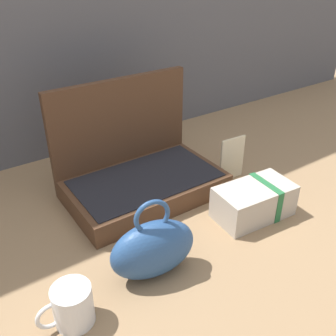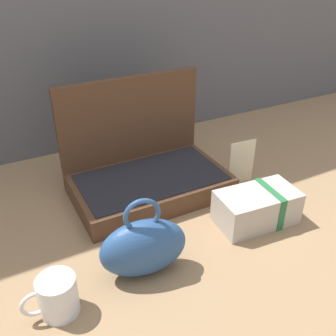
{
  "view_description": "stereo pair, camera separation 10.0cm",
  "coord_description": "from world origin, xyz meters",
  "views": [
    {
      "loc": [
        -0.47,
        -0.73,
        0.68
      ],
      "look_at": [
        0.02,
        -0.02,
        0.18
      ],
      "focal_mm": 40.65,
      "sensor_mm": 36.0,
      "label": 1
    },
    {
      "loc": [
        -0.38,
        -0.78,
        0.68
      ],
      "look_at": [
        0.02,
        -0.02,
        0.18
      ],
      "focal_mm": 40.65,
      "sensor_mm": 36.0,
      "label": 2
    }
  ],
  "objects": [
    {
      "name": "coffee_mug",
      "position": [
        -0.33,
        -0.18,
        0.05
      ],
      "size": [
        0.12,
        0.08,
        0.09
      ],
      "color": "silver",
      "rests_on": "ground_plane"
    },
    {
      "name": "info_card_left",
      "position": [
        0.33,
        0.06,
        0.08
      ],
      "size": [
        0.09,
        0.01,
        0.15
      ],
      "primitive_type": "cube",
      "rotation": [
        0.0,
        0.0,
        -0.07
      ],
      "color": "beige",
      "rests_on": "ground_plane"
    },
    {
      "name": "open_suitcase",
      "position": [
        0.03,
        0.17,
        0.08
      ],
      "size": [
        0.47,
        0.3,
        0.34
      ],
      "color": "#4C301E",
      "rests_on": "ground_plane"
    },
    {
      "name": "ground_plane",
      "position": [
        0.0,
        0.0,
        0.0
      ],
      "size": [
        6.0,
        6.0,
        0.0
      ],
      "primitive_type": "plane",
      "color": "#8C6D4C"
    },
    {
      "name": "cream_toiletry_bag",
      "position": [
        0.24,
        -0.13,
        0.05
      ],
      "size": [
        0.23,
        0.14,
        0.1
      ],
      "color": "#B2A899",
      "rests_on": "ground_plane"
    },
    {
      "name": "teal_pouch_handbag",
      "position": [
        -0.12,
        -0.16,
        0.08
      ],
      "size": [
        0.22,
        0.12,
        0.21
      ],
      "color": "#284C7F",
      "rests_on": "ground_plane"
    }
  ]
}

